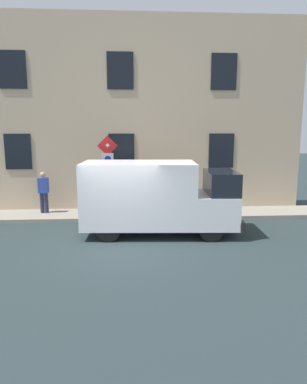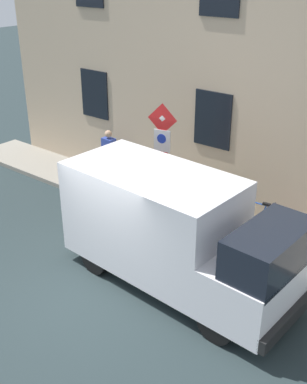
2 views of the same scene
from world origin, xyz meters
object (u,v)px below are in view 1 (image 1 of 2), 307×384
Objects in this scene: sign_post_stacked at (108,167)px; pedestrian at (44,191)px; bicycle_green at (141,202)px; bicycle_purple at (184,202)px; bicycle_blue at (162,202)px; delivery_van at (156,196)px.

sign_post_stacked is 3.08m from pedestrian.
bicycle_green is 1.00× the size of pedestrian.
bicycle_purple is 0.92m from bicycle_blue.
bicycle_purple is 0.99× the size of pedestrian.
bicycle_blue is at bearing -65.37° from sign_post_stacked.
sign_post_stacked is 1.81× the size of bicycle_green.
bicycle_blue is 1.00× the size of bicycle_green.
bicycle_green is (1.02, -1.30, -1.62)m from sign_post_stacked.
sign_post_stacked reaches higher than pedestrian.
delivery_van reaches higher than bicycle_blue.
pedestrian is at bearing -6.66° from bicycle_purple.
bicycle_blue is 1.00× the size of pedestrian.
bicycle_green is (0.00, 1.85, 0.00)m from bicycle_purple.
pedestrian is (-0.10, 4.04, 0.56)m from bicycle_green.
bicycle_purple is 5.92m from pedestrian.
delivery_van is at bearing 59.36° from pedestrian.
bicycle_blue is 0.92m from bicycle_green.
bicycle_purple is (1.02, -3.15, -1.62)m from sign_post_stacked.
delivery_van is at bearing 73.79° from bicycle_blue.
delivery_van reaches higher than bicycle_purple.
bicycle_blue is (1.02, -2.23, -1.62)m from sign_post_stacked.
delivery_van is at bearing -137.23° from sign_post_stacked.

